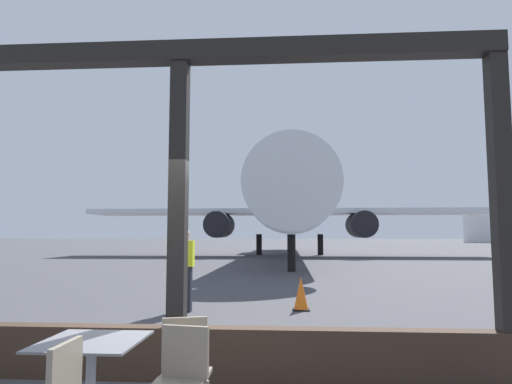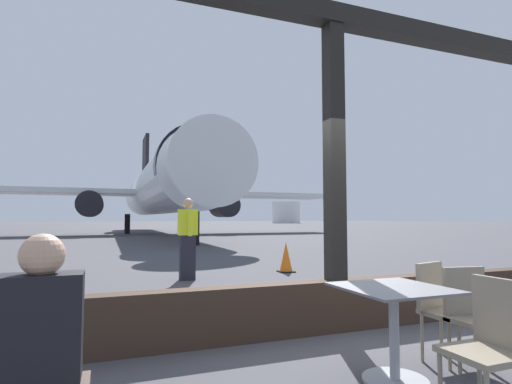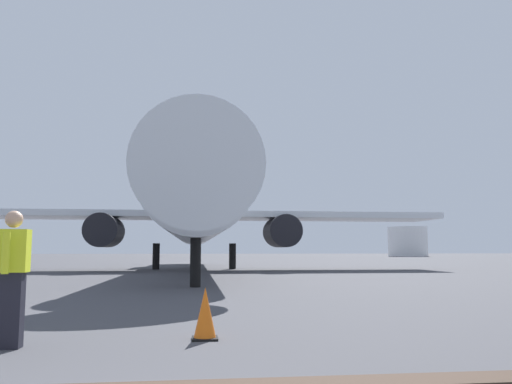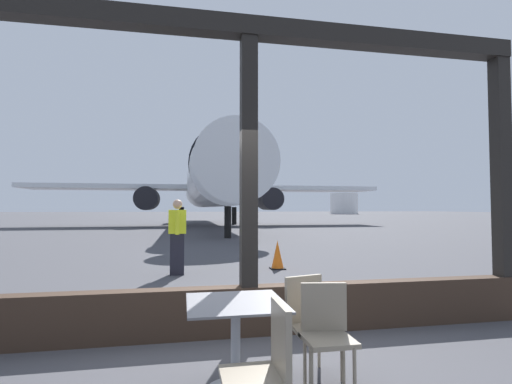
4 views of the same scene
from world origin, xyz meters
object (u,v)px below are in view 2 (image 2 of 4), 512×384
traffic_cone (286,258)px  fuel_storage_tank (286,212)px  dining_table (394,325)px  cafe_chair_aisle_left (440,303)px  cafe_chair_window_left (491,339)px  airplane (162,189)px  ground_crew_worker (188,237)px  cafe_chair_window_right (473,310)px  seated_passenger (43,342)px

traffic_cone → fuel_storage_tank: fuel_storage_tank is taller
dining_table → traffic_cone: dining_table is taller
cafe_chair_aisle_left → fuel_storage_tank: fuel_storage_tank is taller
dining_table → cafe_chair_window_left: (0.08, -0.81, 0.11)m
dining_table → airplane: (1.81, 29.10, 3.15)m
ground_crew_worker → traffic_cone: size_ratio=2.42×
ground_crew_worker → fuel_storage_tank: (40.90, 82.57, 1.76)m
dining_table → ground_crew_worker: 5.85m
dining_table → cafe_chair_window_right: (0.77, -0.08, 0.08)m
dining_table → seated_passenger: seated_passenger is taller
cafe_chair_window_left → ground_crew_worker: ground_crew_worker is taller
airplane → ground_crew_worker: 23.57m
dining_table → cafe_chair_window_left: cafe_chair_window_left is taller
dining_table → traffic_cone: bearing=72.7°
cafe_chair_aisle_left → fuel_storage_tank: (39.60, 88.13, 2.13)m
cafe_chair_window_right → seated_passenger: (-3.26, -0.21, 0.14)m
cafe_chair_aisle_left → airplane: 29.04m
cafe_chair_aisle_left → fuel_storage_tank: 96.64m
traffic_cone → fuel_storage_tank: 90.77m
cafe_chair_aisle_left → seated_passenger: (-3.23, -0.53, 0.15)m
cafe_chair_window_left → cafe_chair_window_right: size_ratio=1.06×
ground_crew_worker → dining_table: bearing=-84.4°
traffic_cone → cafe_chair_window_right: bearing=-100.4°
cafe_chair_window_right → fuel_storage_tank: size_ratio=0.13×
ground_crew_worker → traffic_cone: 2.57m
cafe_chair_window_left → cafe_chair_aisle_left: bearing=58.2°
cafe_chair_window_left → fuel_storage_tank: 97.86m
seated_passenger → fuel_storage_tank: fuel_storage_tank is taller
cafe_chair_aisle_left → airplane: bearing=87.9°
dining_table → traffic_cone: (1.92, 6.17, -0.11)m
dining_table → traffic_cone: size_ratio=1.13×
seated_passenger → traffic_cone: (4.41, 6.46, -0.33)m
ground_crew_worker → cafe_chair_window_left: bearing=-84.4°
seated_passenger → traffic_cone: size_ratio=1.73×
airplane → ground_crew_worker: airplane is taller
dining_table → seated_passenger: (-2.49, -0.29, 0.22)m
ground_crew_worker → fuel_storage_tank: bearing=63.6°
cafe_chair_window_left → cafe_chair_window_right: cafe_chair_window_left is taller
dining_table → cafe_chair_aisle_left: (0.73, 0.24, 0.08)m
dining_table → cafe_chair_window_left: bearing=-84.1°
dining_table → fuel_storage_tank: (40.33, 88.37, 2.21)m
traffic_cone → dining_table: bearing=-107.3°
cafe_chair_aisle_left → fuel_storage_tank: bearing=65.8°
fuel_storage_tank → cafe_chair_window_right: bearing=-114.1°
cafe_chair_aisle_left → ground_crew_worker: 5.72m
traffic_cone → fuel_storage_tank: (38.42, 82.20, 2.32)m
cafe_chair_window_right → airplane: airplane is taller
cafe_chair_window_right → seated_passenger: 3.27m
cafe_chair_window_right → dining_table: bearing=173.9°
traffic_cone → fuel_storage_tank: size_ratio=0.10×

